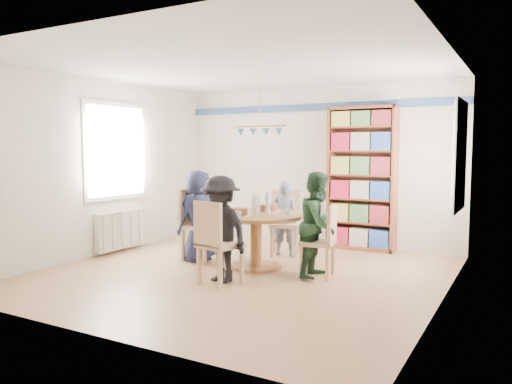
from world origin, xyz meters
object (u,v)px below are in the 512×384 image
Objects in this scene: chair_near at (215,239)px; chair_far at (285,219)px; person_right at (319,224)px; chair_right at (324,238)px; radiator at (121,230)px; dining_table at (256,228)px; person_far at (285,218)px; chair_left at (196,221)px; bookshelf at (362,180)px; person_near at (221,229)px; person_left at (198,216)px.

chair_far is at bearing 91.58° from chair_near.
person_right is (0.97, -1.03, 0.12)m from chair_far.
chair_right is at bearing 45.61° from chair_near.
radiator is 0.77× the size of dining_table.
person_far is at bearing 22.22° from radiator.
chair_left reaches higher than chair_far.
chair_far is at bearing -82.06° from person_far.
radiator is at bearing -148.29° from bookshelf.
radiator is at bearing 178.67° from person_near.
chair_near is at bearing -21.21° from radiator.
bookshelf is (-0.12, 1.98, 0.63)m from chair_right.
chair_near is 1.40m from person_left.
person_left is 2.74m from bookshelf.
person_right is 1.31m from person_far.
chair_far is at bearing 43.25° from person_right.
radiator is at bearing 9.84° from person_far.
chair_left is 1.35m from person_near.
person_near is (1.01, -0.88, 0.08)m from chair_left.
chair_far is at bearing 92.05° from dining_table.
chair_left is 1.51m from chair_near.
person_near reaches higher than chair_right.
person_right is at bearing 104.02° from person_left.
bookshelf is at bearing 88.10° from person_near.
chair_far is 1.86m from person_near.
person_right is (0.91, 1.02, 0.11)m from chair_near.
person_far is at bearing 39.60° from chair_left.
person_near is at bearing -91.78° from dining_table.
person_left is at bearing -131.16° from chair_far.
person_left is 1.15× the size of person_far.
person_right reaches higher than chair_near.
chair_right is 0.18m from person_right.
chair_far is at bearing 106.46° from person_near.
chair_near is at bearing -60.10° from person_near.
bookshelf is (0.91, 2.80, 0.48)m from person_near.
chair_right is at bearing 0.97° from radiator.
person_near is at bearing -17.50° from radiator.
radiator is 2.63m from person_far.
bookshelf is at bearing 151.10° from person_left.
radiator is 2.63m from chair_near.
chair_near is (0.02, -1.04, 0.01)m from dining_table.
person_right reaches higher than chair_far.
person_left reaches higher than person_near.
person_near is (2.39, -0.75, 0.31)m from radiator.
chair_far is at bearing 152.66° from person_left.
person_right reaches higher than person_far.
chair_far is at bearing 134.97° from chair_right.
dining_table is 0.94m from person_right.
person_left reaches higher than chair_left.
person_left is (0.10, -0.06, 0.09)m from chair_left.
person_near is at bearing 76.60° from person_far.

